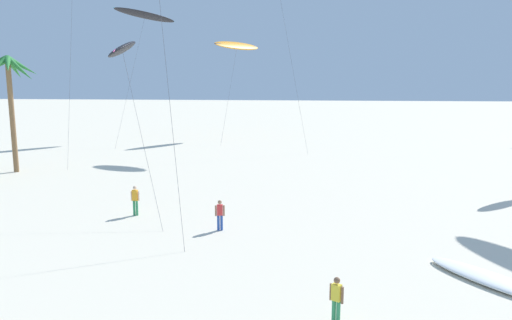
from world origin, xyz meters
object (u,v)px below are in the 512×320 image
at_px(flying_kite_2, 145,15).
at_px(grounded_kite_0, 493,280).
at_px(flying_kite_8, 122,49).
at_px(flying_kite_7, 237,46).
at_px(person_near_right, 336,298).
at_px(person_mid_field, 135,199).
at_px(palm_tree_3, 8,77).
at_px(person_foreground_walker, 220,214).

relative_size(flying_kite_2, grounded_kite_0, 3.01).
height_order(flying_kite_2, flying_kite_8, flying_kite_2).
distance_m(flying_kite_7, grounded_kite_0, 48.16).
xyz_separation_m(flying_kite_7, person_near_right, (9.26, -47.87, -10.54)).
bearing_deg(flying_kite_7, person_mid_field, -92.14).
distance_m(grounded_kite_0, person_mid_field, 18.75).
relative_size(palm_tree_3, person_near_right, 5.90).
relative_size(flying_kite_8, person_foreground_walker, 6.42).
xyz_separation_m(person_foreground_walker, person_mid_field, (-5.27, 2.32, 0.07)).
bearing_deg(grounded_kite_0, flying_kite_8, 148.73).
relative_size(grounded_kite_0, person_near_right, 3.31).
xyz_separation_m(palm_tree_3, person_mid_field, (14.08, -11.72, -6.79)).
relative_size(flying_kite_2, flying_kite_7, 1.32).
relative_size(palm_tree_3, flying_kite_8, 0.92).
height_order(flying_kite_2, grounded_kite_0, flying_kite_2).
xyz_separation_m(palm_tree_3, flying_kite_8, (12.60, -8.63, 1.76)).
bearing_deg(palm_tree_3, flying_kite_2, 79.45).
distance_m(flying_kite_2, flying_kite_7, 11.78).
bearing_deg(person_near_right, person_foreground_walker, 119.44).
bearing_deg(flying_kite_7, flying_kite_8, -94.90).
height_order(flying_kite_8, grounded_kite_0, flying_kite_8).
distance_m(grounded_kite_0, person_near_right, 7.34).
bearing_deg(flying_kite_8, person_foreground_walker, -38.73).
xyz_separation_m(flying_kite_2, flying_kite_8, (8.30, -31.70, -5.55)).
bearing_deg(person_near_right, grounded_kite_0, 30.52).
height_order(palm_tree_3, person_mid_field, palm_tree_3).
bearing_deg(flying_kite_8, palm_tree_3, 145.58).
bearing_deg(flying_kite_8, flying_kite_2, 104.68).
distance_m(person_near_right, person_mid_field, 15.85).
distance_m(person_foreground_walker, person_mid_field, 5.76).
bearing_deg(flying_kite_8, grounded_kite_0, -31.27).
xyz_separation_m(flying_kite_2, person_near_right, (20.39, -46.57, -14.16)).
bearing_deg(person_mid_field, palm_tree_3, 140.22).
distance_m(flying_kite_2, person_mid_field, 38.79).
bearing_deg(person_foreground_walker, flying_kite_2, 112.08).
xyz_separation_m(palm_tree_3, grounded_kite_0, (30.98, -19.79, -7.59)).
relative_size(person_foreground_walker, person_mid_field, 0.93).
xyz_separation_m(palm_tree_3, person_near_right, (24.68, -23.50, -6.86)).
xyz_separation_m(flying_kite_2, grounded_kite_0, (26.68, -42.86, -14.89)).
distance_m(flying_kite_7, flying_kite_8, 33.18).
height_order(person_foreground_walker, person_mid_field, person_mid_field).
bearing_deg(person_mid_field, person_foreground_walker, -23.78).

